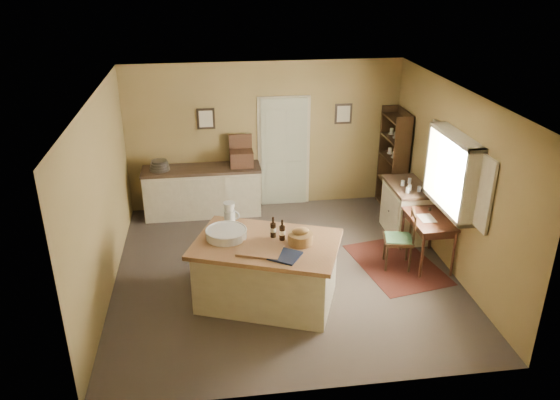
% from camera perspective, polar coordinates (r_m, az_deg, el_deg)
% --- Properties ---
extents(ground, '(5.00, 5.00, 0.00)m').
position_cam_1_polar(ground, '(8.32, 0.43, -7.41)').
color(ground, '#63544B').
rests_on(ground, ground).
extents(wall_back, '(5.00, 0.10, 2.70)m').
position_cam_1_polar(wall_back, '(10.04, -1.60, 6.70)').
color(wall_back, olive).
rests_on(wall_back, ground).
extents(wall_front, '(5.00, 0.10, 2.70)m').
position_cam_1_polar(wall_front, '(5.52, 4.21, -8.87)').
color(wall_front, olive).
rests_on(wall_front, ground).
extents(wall_left, '(0.10, 5.00, 2.70)m').
position_cam_1_polar(wall_left, '(7.78, -18.10, 0.15)').
color(wall_left, olive).
rests_on(wall_left, ground).
extents(wall_right, '(0.10, 5.00, 2.70)m').
position_cam_1_polar(wall_right, '(8.41, 17.58, 2.03)').
color(wall_right, olive).
rests_on(wall_right, ground).
extents(ceiling, '(5.00, 5.00, 0.00)m').
position_cam_1_polar(ceiling, '(7.29, 0.49, 11.01)').
color(ceiling, silver).
rests_on(ceiling, wall_back).
extents(door, '(0.97, 0.06, 2.11)m').
position_cam_1_polar(door, '(10.14, 0.41, 5.14)').
color(door, '#ACAF91').
rests_on(door, ground).
extents(framed_prints, '(2.82, 0.02, 0.38)m').
position_cam_1_polar(framed_prints, '(9.93, -0.45, 8.74)').
color(framed_prints, black).
rests_on(framed_prints, ground).
extents(window, '(0.25, 1.99, 1.12)m').
position_cam_1_polar(window, '(8.14, 17.83, 2.78)').
color(window, beige).
rests_on(window, ground).
extents(work_island, '(2.19, 1.81, 1.20)m').
position_cam_1_polar(work_island, '(7.42, -1.46, -7.31)').
color(work_island, beige).
rests_on(work_island, ground).
extents(sideboard, '(2.11, 0.60, 1.18)m').
position_cam_1_polar(sideboard, '(10.00, -8.05, 1.09)').
color(sideboard, beige).
rests_on(sideboard, ground).
extents(rug, '(1.37, 1.77, 0.01)m').
position_cam_1_polar(rug, '(8.67, 12.07, -6.57)').
color(rug, '#56271B').
rests_on(rug, ground).
extents(writing_desk, '(0.56, 0.92, 0.82)m').
position_cam_1_polar(writing_desk, '(8.52, 15.31, -2.42)').
color(writing_desk, '#371B12').
rests_on(writing_desk, ground).
extents(desk_chair, '(0.51, 0.51, 0.91)m').
position_cam_1_polar(desk_chair, '(8.41, 12.26, -4.08)').
color(desk_chair, black).
rests_on(desk_chair, ground).
extents(right_cabinet, '(0.57, 1.03, 0.99)m').
position_cam_1_polar(right_cabinet, '(9.42, 12.99, -0.98)').
color(right_cabinet, beige).
rests_on(right_cabinet, ground).
extents(shelving_unit, '(0.32, 0.84, 1.87)m').
position_cam_1_polar(shelving_unit, '(10.22, 11.99, 4.03)').
color(shelving_unit, black).
rests_on(shelving_unit, ground).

